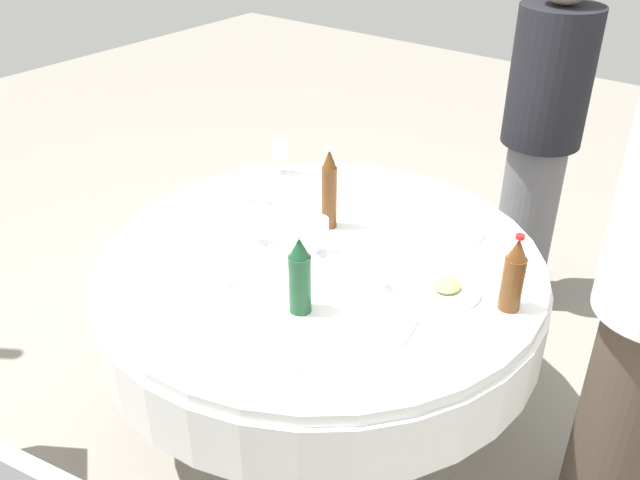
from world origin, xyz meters
The scene contains 16 objects.
ground_plane centered at (0.00, 0.00, 0.00)m, with size 10.00×10.00×0.00m, color gray.
dining_table centered at (0.00, 0.00, 0.60)m, with size 1.54×1.54×0.74m.
bottle_brown_west centered at (-0.18, -0.10, 0.89)m, with size 0.06×0.06×0.31m.
bottle_dark_green_outer centered at (0.28, 0.15, 0.86)m, with size 0.07×0.07×0.26m.
bottle_brown_mid centered at (-0.11, 0.64, 0.86)m, with size 0.07×0.07×0.25m.
wine_glass_east centered at (0.00, -0.01, 0.84)m, with size 0.07×0.07×0.13m.
wine_glass_north centered at (-0.13, -0.45, 0.84)m, with size 0.07×0.07×0.15m.
wine_glass_south centered at (0.07, -0.22, 0.85)m, with size 0.06×0.06×0.15m.
wine_glass_left centered at (-0.41, -0.53, 0.84)m, with size 0.06×0.06×0.14m.
wine_glass_front centered at (0.04, 0.28, 0.85)m, with size 0.06×0.06×0.15m.
plate_front centered at (0.35, -0.23, 0.75)m, with size 0.26×0.26×0.02m.
plate_rear centered at (-0.07, 0.45, 0.75)m, with size 0.21×0.21×0.04m.
plate_near centered at (-0.41, 0.28, 0.75)m, with size 0.23×0.23×0.02m.
knife_outer centered at (0.50, 0.23, 0.74)m, with size 0.18×0.02×0.01m, color silver.
folded_napkin centered at (0.19, 0.40, 0.75)m, with size 0.14×0.14×0.02m, color white.
person_outer centered at (-1.24, 0.25, 0.84)m, with size 0.34×0.34×1.61m.
Camera 1 is at (1.57, 1.22, 1.98)m, focal length 38.62 mm.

